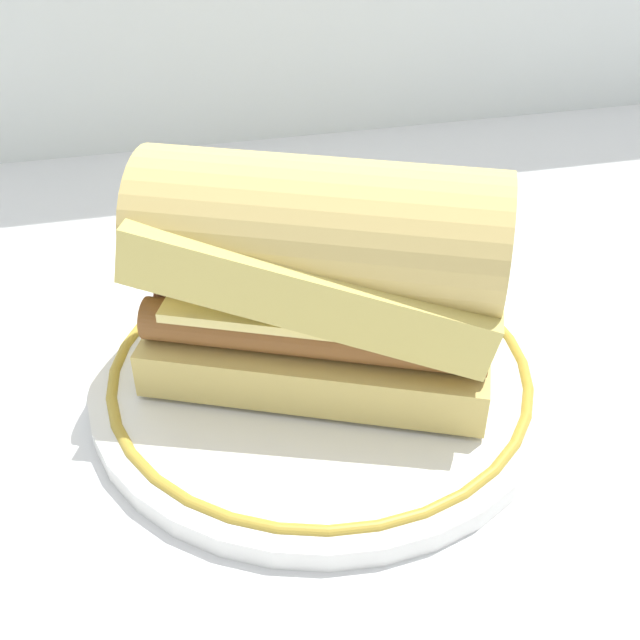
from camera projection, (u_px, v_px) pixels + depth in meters
ground_plane at (301, 430)px, 0.42m from camera, size 1.50×1.50×0.00m
plate at (320, 373)px, 0.45m from camera, size 0.25×0.25×0.01m
sausage_sandwich at (320, 271)px, 0.41m from camera, size 0.20×0.15×0.12m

